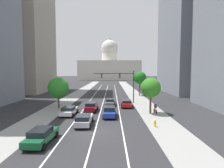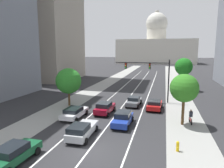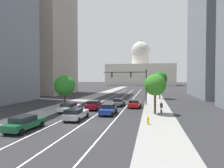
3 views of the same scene
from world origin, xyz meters
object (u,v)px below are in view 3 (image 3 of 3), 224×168
(car_silver, at_px, (76,114))
(cyclist, at_px, (161,108))
(street_tree_far_right, at_px, (160,79))
(car_green, at_px, (24,123))
(car_red, at_px, (135,103))
(car_gray, at_px, (118,102))
(car_blue, at_px, (108,109))
(capitol_building, at_px, (140,72))
(car_white, at_px, (69,107))
(street_tree_near_left, at_px, (65,86))
(street_tree_near_right, at_px, (155,85))
(fire_hydrant, at_px, (148,120))
(traffic_signal_mast, at_px, (132,79))
(car_crimson, at_px, (94,105))

(car_silver, distance_m, cyclist, 12.81)
(car_silver, bearing_deg, street_tree_far_right, -23.30)
(car_green, relative_size, car_red, 1.07)
(car_gray, xyz_separation_m, car_blue, (-0.00, -8.83, 0.08))
(capitol_building, distance_m, cyclist, 118.89)
(car_white, height_order, street_tree_far_right, street_tree_far_right)
(street_tree_near_left, distance_m, street_tree_near_right, 17.06)
(car_silver, bearing_deg, fire_hydrant, -94.98)
(traffic_signal_mast, distance_m, street_tree_far_right, 13.16)
(car_gray, xyz_separation_m, cyclist, (7.63, -6.46, 0.13))
(car_silver, relative_size, street_tree_near_right, 0.80)
(capitol_building, bearing_deg, street_tree_near_right, -86.00)
(car_gray, height_order, street_tree_near_right, street_tree_near_right)
(car_crimson, xyz_separation_m, street_tree_near_left, (-6.52, 2.61, 3.06))
(street_tree_far_right, bearing_deg, car_crimson, -120.16)
(car_gray, distance_m, fire_hydrant, 15.03)
(car_green, xyz_separation_m, car_blue, (6.48, 10.10, 0.03))
(car_red, bearing_deg, car_silver, 153.90)
(car_red, bearing_deg, car_gray, 68.65)
(fire_hydrant, height_order, cyclist, cyclist)
(fire_hydrant, distance_m, cyclist, 7.66)
(car_red, height_order, car_crimson, car_crimson)
(car_silver, bearing_deg, car_green, 149.40)
(car_red, bearing_deg, car_green, 153.59)
(capitol_building, distance_m, street_tree_near_right, 119.10)
(car_crimson, distance_m, fire_hydrant, 12.63)
(traffic_signal_mast, bearing_deg, car_crimson, -124.29)
(car_red, bearing_deg, car_blue, 159.01)
(car_red, bearing_deg, street_tree_near_right, -145.39)
(car_white, bearing_deg, capitol_building, -0.51)
(car_blue, relative_size, cyclist, 2.61)
(car_gray, relative_size, car_blue, 0.99)
(car_white, height_order, car_blue, car_blue)
(cyclist, bearing_deg, car_green, 126.18)
(car_silver, relative_size, car_gray, 1.08)
(car_red, xyz_separation_m, car_blue, (-3.23, -7.39, 0.05))
(car_white, bearing_deg, fire_hydrant, -114.52)
(street_tree_far_right, bearing_deg, car_silver, -112.38)
(car_gray, xyz_separation_m, street_tree_near_left, (-9.76, -2.44, 3.16))
(car_green, xyz_separation_m, car_crimson, (3.24, 13.88, 0.05))
(car_crimson, bearing_deg, car_gray, -29.91)
(street_tree_near_left, bearing_deg, car_red, 4.40)
(street_tree_near_right, bearing_deg, car_green, -137.74)
(car_crimson, distance_m, cyclist, 10.96)
(cyclist, distance_m, street_tree_far_right, 21.79)
(capitol_building, distance_m, street_tree_far_right, 97.44)
(car_green, relative_size, car_crimson, 1.08)
(car_gray, relative_size, car_crimson, 1.01)
(car_gray, relative_size, traffic_signal_mast, 0.50)
(car_red, distance_m, car_crimson, 7.42)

